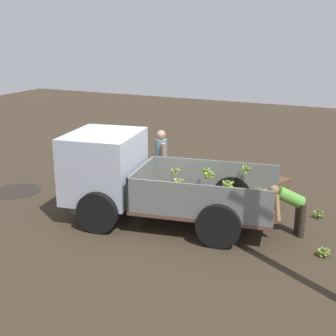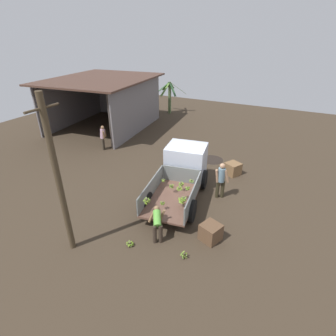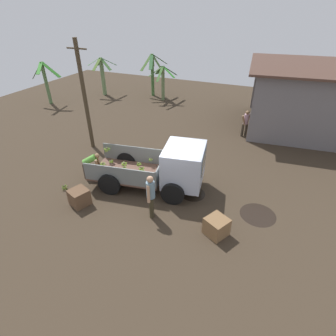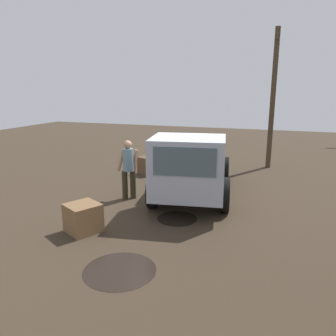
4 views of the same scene
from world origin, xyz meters
name	(u,v)px [view 3 (image 3 of 4)]	position (x,y,z in m)	size (l,w,h in m)	color
ground	(166,190)	(0.00, 0.00, 0.00)	(36.00, 36.00, 0.00)	#3C2F22
mud_patch_0	(258,215)	(3.74, -0.04, 0.00)	(1.31, 1.31, 0.01)	black
mud_patch_1	(193,194)	(1.13, 0.21, 0.00)	(1.00, 1.00, 0.01)	black
cargo_truck	(172,167)	(0.15, 0.25, 1.05)	(4.91, 2.70, 1.98)	brown
warehouse_shed	(333,86)	(6.23, 9.47, 2.68)	(8.94, 7.66, 3.73)	slate
utility_pole	(85,97)	(-5.26, 2.08, 2.75)	(1.09, 0.20, 5.39)	#433624
banana_palm_0	(152,73)	(-6.36, 11.86, 1.84)	(1.93, 2.75, 3.30)	#467238
banana_palm_1	(163,82)	(-5.09, 11.12, 1.43)	(2.26, 2.78, 2.62)	#6B8352
banana_palm_2	(103,76)	(-10.27, 10.45, 1.58)	(2.00, 2.82, 2.98)	#6C8A58
banana_palm_4	(46,81)	(-12.78, 6.81, 1.69)	(2.58, 1.99, 3.08)	#577A48
person_foreground_visitor	(151,195)	(0.11, -1.60, 0.95)	(0.45, 0.64, 1.72)	#332D1C
person_worker_loading	(90,163)	(-3.50, -0.36, 0.70)	(0.84, 0.80, 1.15)	#332920
person_bystander_near_shed	(246,122)	(2.10, 6.66, 0.88)	(0.63, 0.52, 1.58)	#3E3529
banana_bunch_on_ground_0	(64,187)	(-3.94, -1.62, 0.11)	(0.27, 0.25, 0.21)	#423C2B
banana_bunch_on_ground_1	(86,164)	(-4.31, 0.31, 0.10)	(0.27, 0.27, 0.19)	brown
wooden_crate_0	(79,197)	(-2.71, -2.12, 0.33)	(0.66, 0.66, 0.65)	brown
wooden_crate_1	(217,227)	(2.53, -1.57, 0.33)	(0.68, 0.68, 0.65)	brown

